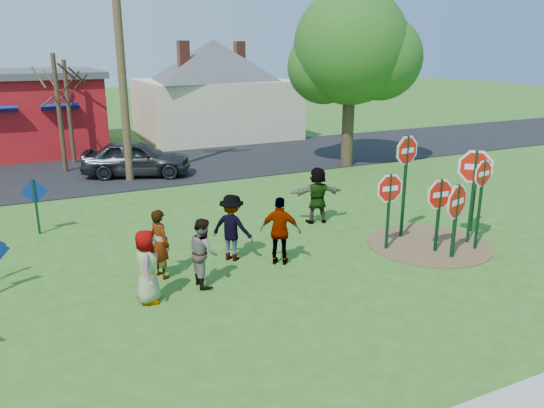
{
  "coord_description": "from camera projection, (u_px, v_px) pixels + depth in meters",
  "views": [
    {
      "loc": [
        -4.89,
        -10.93,
        5.0
      ],
      "look_at": [
        0.58,
        0.35,
        1.26
      ],
      "focal_mm": 35.0,
      "sensor_mm": 36.0,
      "label": 1
    }
  ],
  "objects": [
    {
      "name": "utility_pole",
      "position": [
        119.0,
        42.0,
        19.07
      ],
      "size": [
        2.29,
        0.96,
        9.81
      ],
      "rotation": [
        0.0,
        0.0,
        -0.36
      ],
      "color": "#4C3823",
      "rests_on": "ground"
    },
    {
      "name": "person_c",
      "position": [
        203.0,
        252.0,
        11.39
      ],
      "size": [
        0.58,
        0.74,
        1.51
      ],
      "primitive_type": "imported",
      "rotation": [
        0.0,
        0.0,
        1.58
      ],
      "color": "brown",
      "rests_on": "ground"
    },
    {
      "name": "ground",
      "position": [
        257.0,
        260.0,
        12.9
      ],
      "size": [
        120.0,
        120.0,
        0.0
      ],
      "primitive_type": "plane",
      "color": "#32621C",
      "rests_on": "ground"
    },
    {
      "name": "suv",
      "position": [
        137.0,
        158.0,
        21.0
      ],
      "size": [
        4.52,
        3.11,
        1.43
      ],
      "primitive_type": "imported",
      "rotation": [
        0.0,
        0.0,
        1.19
      ],
      "color": "#292A2F",
      "rests_on": "road"
    },
    {
      "name": "person_f",
      "position": [
        317.0,
        195.0,
        15.46
      ],
      "size": [
        1.62,
        0.84,
        1.67
      ],
      "primitive_type": "imported",
      "rotation": [
        0.0,
        0.0,
        2.91
      ],
      "color": "#1A4B23",
      "rests_on": "ground"
    },
    {
      "name": "stop_sign_d",
      "position": [
        476.0,
        180.0,
        14.51
      ],
      "size": [
        0.88,
        0.33,
        2.1
      ],
      "rotation": [
        0.0,
        0.0,
        0.34
      ],
      "color": "#0F371D",
      "rests_on": "ground"
    },
    {
      "name": "person_a",
      "position": [
        147.0,
        266.0,
        10.61
      ],
      "size": [
        0.67,
        0.86,
        1.54
      ],
      "primitive_type": "imported",
      "rotation": [
        0.0,
        0.0,
        1.3
      ],
      "color": "#374E7F",
      "rests_on": "ground"
    },
    {
      "name": "bare_tree_east",
      "position": [
        68.0,
        97.0,
        22.85
      ],
      "size": [
        1.8,
        1.8,
        4.47
      ],
      "color": "#382819",
      "rests_on": "ground"
    },
    {
      "name": "person_e",
      "position": [
        280.0,
        231.0,
        12.48
      ],
      "size": [
        1.02,
        0.88,
        1.65
      ],
      "primitive_type": "imported",
      "rotation": [
        0.0,
        0.0,
        2.53
      ],
      "color": "#462B5C",
      "rests_on": "ground"
    },
    {
      "name": "stop_sign_c",
      "position": [
        482.0,
        184.0,
        13.1
      ],
      "size": [
        0.92,
        0.17,
        2.47
      ],
      "rotation": [
        0.0,
        0.0,
        0.17
      ],
      "color": "#0F371D",
      "rests_on": "ground"
    },
    {
      "name": "stop_sign_e",
      "position": [
        457.0,
        206.0,
        12.67
      ],
      "size": [
        1.14,
        0.36,
        2.03
      ],
      "rotation": [
        0.0,
        0.0,
        0.29
      ],
      "color": "#0F371D",
      "rests_on": "ground"
    },
    {
      "name": "cream_house",
      "position": [
        214.0,
        85.0,
        29.89
      ],
      "size": [
        9.4,
        9.4,
        6.5
      ],
      "color": "beige",
      "rests_on": "ground"
    },
    {
      "name": "dirt_patch",
      "position": [
        428.0,
        244.0,
        13.91
      ],
      "size": [
        3.2,
        3.2,
        0.03
      ],
      "primitive_type": "cylinder",
      "color": "brown",
      "rests_on": "ground"
    },
    {
      "name": "road",
      "position": [
        147.0,
        167.0,
        22.81
      ],
      "size": [
        120.0,
        7.5,
        0.04
      ],
      "primitive_type": "cube",
      "color": "black",
      "rests_on": "ground"
    },
    {
      "name": "leafy_tree",
      "position": [
        353.0,
        53.0,
        21.78
      ],
      "size": [
        5.18,
        4.72,
        7.36
      ],
      "color": "#382819",
      "rests_on": "ground"
    },
    {
      "name": "person_b",
      "position": [
        160.0,
        244.0,
        11.77
      ],
      "size": [
        0.54,
        0.67,
        1.59
      ],
      "primitive_type": "imported",
      "rotation": [
        0.0,
        0.0,
        1.89
      ],
      "color": "#2A7876",
      "rests_on": "ground"
    },
    {
      "name": "stop_sign_g",
      "position": [
        389.0,
        195.0,
        13.19
      ],
      "size": [
        1.0,
        0.1,
        2.12
      ],
      "rotation": [
        0.0,
        0.0,
        -0.08
      ],
      "color": "#0F371D",
      "rests_on": "ground"
    },
    {
      "name": "stop_sign_a",
      "position": [
        440.0,
        200.0,
        13.04
      ],
      "size": [
        1.06,
        0.07,
        2.04
      ],
      "rotation": [
        0.0,
        0.0,
        -0.04
      ],
      "color": "#0F371D",
      "rests_on": "ground"
    },
    {
      "name": "blue_diamond_d",
      "position": [
        35.0,
        200.0,
        14.45
      ],
      "size": [
        0.72,
        0.14,
        1.59
      ],
      "rotation": [
        0.0,
        0.0,
        -0.16
      ],
      "color": "#0F371D",
      "rests_on": "ground"
    },
    {
      "name": "stop_sign_b",
      "position": [
        406.0,
        161.0,
        13.84
      ],
      "size": [
        1.05,
        0.2,
        2.93
      ],
      "rotation": [
        0.0,
        0.0,
        0.17
      ],
      "color": "#0F371D",
      "rests_on": "ground"
    },
    {
      "name": "bare_tree_extra",
      "position": [
        57.0,
        97.0,
        21.09
      ],
      "size": [
        1.8,
        1.8,
        4.76
      ],
      "color": "#382819",
      "rests_on": "ground"
    },
    {
      "name": "stop_sign_f",
      "position": [
        475.0,
        174.0,
        13.5
      ],
      "size": [
        0.91,
        0.78,
        2.66
      ],
      "rotation": [
        0.0,
        0.0,
        -0.71
      ],
      "color": "#0F371D",
      "rests_on": "ground"
    },
    {
      "name": "person_d",
      "position": [
        232.0,
        228.0,
        12.74
      ],
      "size": [
        1.16,
        1.19,
        1.64
      ],
      "primitive_type": "imported",
      "rotation": [
        0.0,
        0.0,
        2.3
      ],
      "color": "#353439",
      "rests_on": "ground"
    }
  ]
}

